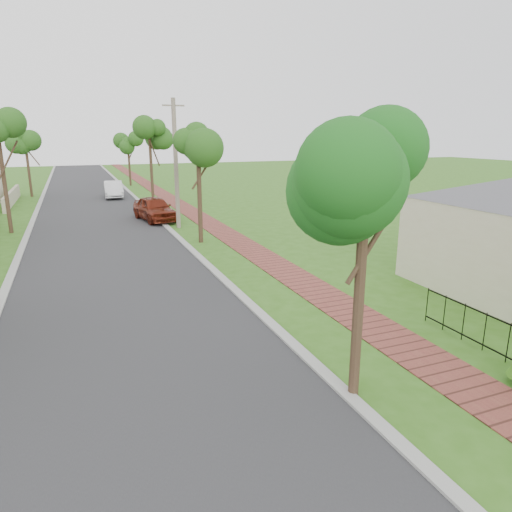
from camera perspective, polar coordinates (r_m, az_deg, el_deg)
ground at (r=8.63m, az=13.16°, el=-22.45°), size 160.00×160.00×0.00m
road at (r=26.05m, az=-18.84°, el=2.67°), size 7.00×120.00×0.02m
kerb_right at (r=26.46m, az=-10.94°, el=3.39°), size 0.30×120.00×0.10m
kerb_left at (r=26.14m, az=-26.82°, el=1.89°), size 0.30×120.00×0.10m
sidewalk at (r=27.06m, az=-5.52°, el=3.85°), size 1.50×120.00×0.03m
street_trees at (r=32.38m, az=-20.07°, el=12.94°), size 10.70×37.65×5.89m
parked_car_red at (r=28.98m, az=-12.57°, el=5.77°), size 2.42×4.54×1.47m
parked_car_white at (r=40.62m, az=-17.39°, el=7.93°), size 1.61×4.19×1.36m
near_tree at (r=8.63m, az=13.57°, el=8.50°), size 2.09×2.09×5.38m
utility_pole at (r=26.12m, az=-9.98°, el=11.27°), size 1.20×0.24×7.09m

